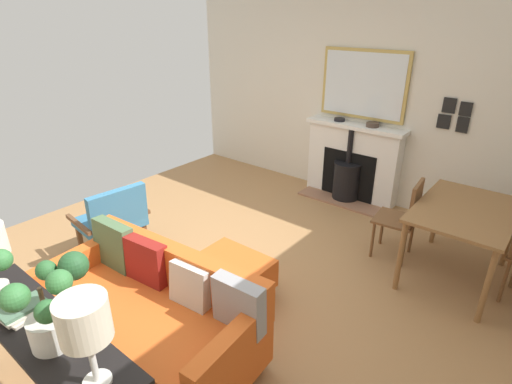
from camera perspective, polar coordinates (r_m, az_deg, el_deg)
name	(u,v)px	position (r m, az deg, el deg)	size (l,w,h in m)	color
ground_plane	(214,277)	(4.11, -6.00, -11.91)	(5.52, 5.30, 0.01)	#A87A4C
wall_left	(354,98)	(5.70, 13.64, 12.82)	(0.12, 5.30, 2.69)	beige
fireplace	(351,166)	(5.69, 13.30, 3.59)	(0.52, 1.36, 1.05)	#93664C
mirror_over_mantel	(363,85)	(5.52, 14.96, 14.49)	(0.04, 1.16, 0.88)	tan
mantel_bowl_near	(340,119)	(5.64, 11.75, 10.04)	(0.15, 0.15, 0.04)	black
mantel_bowl_far	(373,124)	(5.45, 16.18, 9.17)	(0.17, 0.17, 0.05)	#47382D
sofa	(152,312)	(3.24, -14.55, -16.06)	(0.96, 1.78, 0.84)	#B2B2B7
ottoman	(230,275)	(3.74, -3.77, -11.63)	(0.60, 0.67, 0.37)	#B2B2B7
armchair_accent	(113,217)	(4.43, -19.58, -3.42)	(0.73, 0.64, 0.82)	brown
console_table	(44,340)	(2.80, -27.83, -18.00)	(0.38, 1.60, 0.75)	black
table_lamp_far_end	(84,322)	(2.07, -23.13, -16.61)	(0.24, 0.24, 0.51)	white
potted_plant	(48,300)	(2.45, -27.33, -13.39)	(0.48, 0.47, 0.59)	silver
book_stack	(24,310)	(2.88, -30.03, -14.23)	(0.28, 0.22, 0.06)	beige
dining_table	(465,217)	(4.22, 27.42, -3.20)	(1.18, 0.82, 0.75)	olive
dining_chair_near_fireplace	(405,214)	(4.40, 20.30, -2.98)	(0.44, 0.44, 0.88)	brown
photo_gallery_row	(455,115)	(5.22, 26.31, 9.71)	(0.02, 0.34, 0.37)	black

